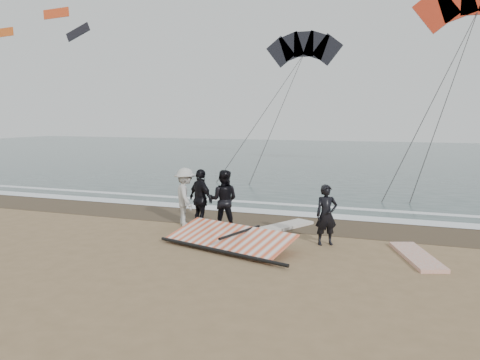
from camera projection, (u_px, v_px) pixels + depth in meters
The scene contains 13 objects.
ground at pixel (235, 259), 11.85m from camera, with size 120.00×120.00×0.00m, color #8C704C.
sea at pixel (361, 156), 42.61m from camera, with size 120.00×54.00×0.02m, color #233838.
wet_sand at pixel (281, 222), 16.04m from camera, with size 120.00×2.80×0.01m, color #4C3D2B.
foam_near at pixel (290, 213), 17.35m from camera, with size 120.00×0.90×0.01m, color white.
foam_far at pixel (300, 205), 18.93m from camera, with size 120.00×0.45×0.01m, color white.
man_main at pixel (326, 215), 13.08m from camera, with size 0.62×0.41×1.71m, color black.
board_white at pixel (417, 256), 11.93m from camera, with size 0.68×2.42×0.10m, color silver.
board_cream at pixel (281, 227), 15.07m from camera, with size 0.66×2.49×0.10m, color beige.
trio_cluster at pixel (201, 198), 15.08m from camera, with size 2.59×1.50×1.94m.
sail_rig at pixel (230, 239), 13.06m from camera, with size 4.04×2.66×0.49m.
kite_red at pixel (478, 7), 25.92m from camera, with size 7.79×5.03×14.23m.
kite_dark at pixel (303, 51), 37.95m from camera, with size 6.96×7.91×17.80m.
distant_kites at pixel (25, 37), 48.80m from camera, with size 13.54×6.12×6.49m.
Camera 1 is at (4.01, -10.75, 3.58)m, focal length 35.00 mm.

